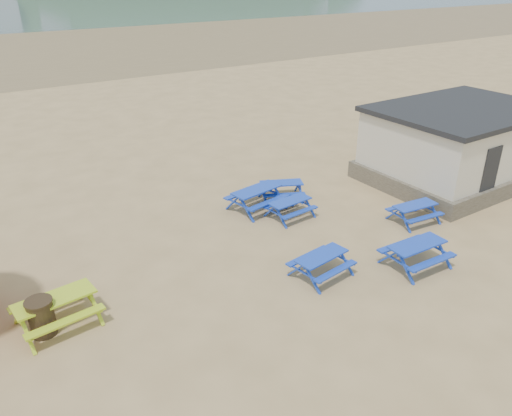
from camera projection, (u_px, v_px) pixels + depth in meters
ground at (270, 257)px, 15.92m from camera, size 400.00×400.00×0.00m
picnic_table_blue_a at (256, 199)px, 18.91m from camera, size 2.20×1.89×0.83m
picnic_table_blue_b at (281, 191)px, 19.79m from camera, size 2.07×1.92×0.70m
picnic_table_blue_c at (290, 209)px, 18.32m from camera, size 1.71×1.42×0.68m
picnic_table_blue_d at (321, 265)px, 14.79m from camera, size 1.83×1.55×0.70m
picnic_table_blue_e at (416, 255)px, 15.26m from camera, size 1.93×1.59×0.78m
picnic_table_blue_f at (414, 213)px, 17.98m from camera, size 1.76×1.49×0.68m
picnic_table_yellow at (57, 311)px, 12.71m from camera, size 2.12×1.78×0.83m
litter_bin at (42, 317)px, 12.36m from camera, size 0.68×0.68×1.00m
amenity_block at (458, 144)px, 21.24m from camera, size 7.40×5.40×3.15m
headland_town at (147, 11)px, 237.45m from camera, size 264.00×144.00×108.00m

